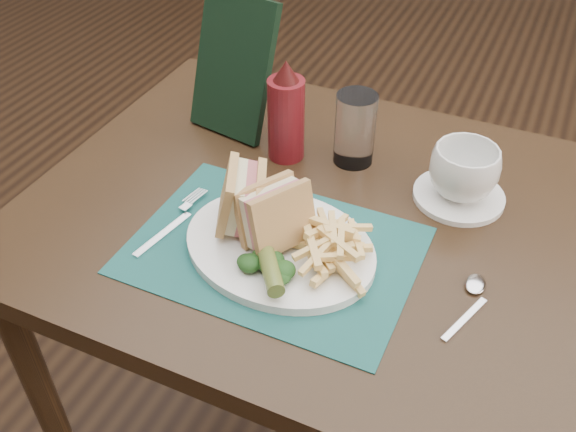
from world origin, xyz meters
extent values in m
plane|color=black|center=(0.00, 0.00, 0.00)|extent=(7.00, 7.00, 0.00)
cube|color=#19504D|center=(0.00, -0.62, 0.75)|extent=(0.42, 0.30, 0.00)
cylinder|color=#4F5F24|center=(0.02, -0.69, 0.79)|extent=(0.09, 0.11, 0.03)
cylinder|color=white|center=(0.22, -0.38, 0.76)|extent=(0.17, 0.17, 0.01)
imported|color=white|center=(0.22, -0.38, 0.80)|extent=(0.16, 0.16, 0.09)
cylinder|color=silver|center=(0.02, -0.35, 0.81)|extent=(0.08, 0.08, 0.13)
cube|color=black|center=(-0.22, -0.33, 0.87)|extent=(0.17, 0.12, 0.25)
camera|label=1|loc=(0.31, -1.26, 1.41)|focal=40.00mm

